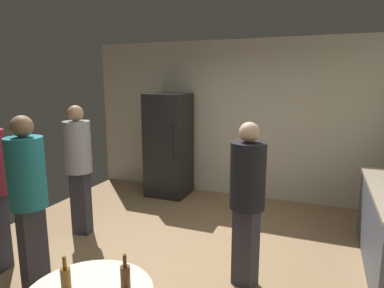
# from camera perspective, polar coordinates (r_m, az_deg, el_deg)

# --- Properties ---
(ground_plane) EXTENTS (5.20, 5.20, 0.10)m
(ground_plane) POSITION_cam_1_polar(r_m,az_deg,el_deg) (3.98, -3.59, -20.72)
(ground_plane) COLOR #9E7C56
(wall_back) EXTENTS (5.32, 0.06, 2.70)m
(wall_back) POSITION_cam_1_polar(r_m,az_deg,el_deg) (5.91, 7.12, 4.14)
(wall_back) COLOR beige
(wall_back) RESTS_ON ground_plane
(refrigerator) EXTENTS (0.70, 0.68, 1.80)m
(refrigerator) POSITION_cam_1_polar(r_m,az_deg,el_deg) (5.94, -3.97, -0.17)
(refrigerator) COLOR black
(refrigerator) RESTS_ON ground_plane
(beer_bottle_amber) EXTENTS (0.06, 0.06, 0.23)m
(beer_bottle_amber) POSITION_cam_1_polar(r_m,az_deg,el_deg) (2.37, -20.64, -20.53)
(beer_bottle_amber) COLOR #8C5919
(beer_bottle_amber) RESTS_ON foreground_table
(beer_bottle_brown) EXTENTS (0.06, 0.06, 0.23)m
(beer_bottle_brown) POSITION_cam_1_polar(r_m,az_deg,el_deg) (2.30, -11.25, -21.13)
(beer_bottle_brown) COLOR #593314
(beer_bottle_brown) RESTS_ON foreground_table
(person_in_teal_shirt) EXTENTS (0.42, 0.42, 1.72)m
(person_in_teal_shirt) POSITION_cam_1_polar(r_m,az_deg,el_deg) (3.53, -26.06, -7.14)
(person_in_teal_shirt) COLOR #2D2D38
(person_in_teal_shirt) RESTS_ON ground_plane
(person_in_black_shirt) EXTENTS (0.43, 0.43, 1.65)m
(person_in_black_shirt) POSITION_cam_1_polar(r_m,az_deg,el_deg) (3.30, 9.36, -8.18)
(person_in_black_shirt) COLOR #2D2D38
(person_in_black_shirt) RESTS_ON ground_plane
(person_in_gray_shirt) EXTENTS (0.38, 0.38, 1.72)m
(person_in_gray_shirt) POSITION_cam_1_polar(r_m,az_deg,el_deg) (4.60, -18.70, -2.61)
(person_in_gray_shirt) COLOR #2D2D38
(person_in_gray_shirt) RESTS_ON ground_plane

